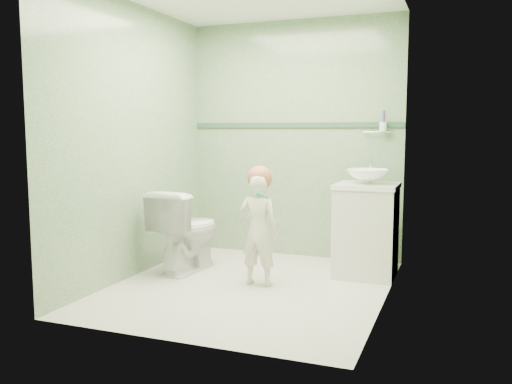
% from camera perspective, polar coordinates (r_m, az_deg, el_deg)
% --- Properties ---
extents(ground, '(2.50, 2.50, 0.00)m').
position_cam_1_polar(ground, '(4.54, -0.68, -10.04)').
color(ground, beige).
rests_on(ground, ground).
extents(room_shell, '(2.50, 2.54, 2.40)m').
position_cam_1_polar(room_shell, '(4.35, -0.71, 5.29)').
color(room_shell, '#6C8C63').
rests_on(room_shell, ground).
extents(trim_stripe, '(2.20, 0.02, 0.05)m').
position_cam_1_polar(trim_stripe, '(5.52, 4.05, 7.10)').
color(trim_stripe, '#2F513A').
rests_on(trim_stripe, room_shell).
extents(vanity, '(0.52, 0.50, 0.80)m').
position_cam_1_polar(vanity, '(4.89, 11.60, -4.14)').
color(vanity, silver).
rests_on(vanity, ground).
extents(counter, '(0.54, 0.52, 0.04)m').
position_cam_1_polar(counter, '(4.83, 11.72, 0.65)').
color(counter, white).
rests_on(counter, vanity).
extents(basin, '(0.37, 0.37, 0.13)m').
position_cam_1_polar(basin, '(4.82, 11.74, 1.64)').
color(basin, white).
rests_on(basin, counter).
extents(faucet, '(0.03, 0.13, 0.18)m').
position_cam_1_polar(faucet, '(5.00, 12.10, 2.72)').
color(faucet, silver).
rests_on(faucet, counter).
extents(cup_holder, '(0.26, 0.07, 0.21)m').
position_cam_1_polar(cup_holder, '(5.27, 13.27, 6.78)').
color(cup_holder, silver).
rests_on(cup_holder, room_shell).
extents(toilet, '(0.50, 0.78, 0.76)m').
position_cam_1_polar(toilet, '(5.01, -7.36, -4.03)').
color(toilet, white).
rests_on(toilet, ground).
extents(toddler, '(0.34, 0.23, 0.94)m').
position_cam_1_polar(toddler, '(4.49, 0.26, -4.07)').
color(toddler, beige).
rests_on(toddler, ground).
extents(hair_cap, '(0.21, 0.21, 0.21)m').
position_cam_1_polar(hair_cap, '(4.45, 0.38, 1.48)').
color(hair_cap, '#AC5F40').
rests_on(hair_cap, toddler).
extents(teal_toothbrush, '(0.11, 0.13, 0.08)m').
position_cam_1_polar(teal_toothbrush, '(4.30, 0.60, -0.32)').
color(teal_toothbrush, '#0A997F').
rests_on(teal_toothbrush, toddler).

